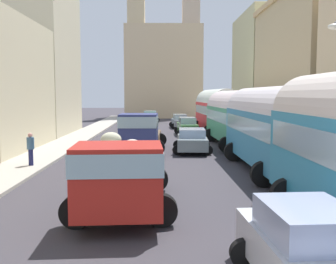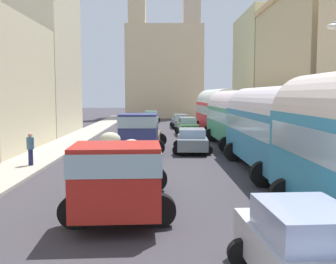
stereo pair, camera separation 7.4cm
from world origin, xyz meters
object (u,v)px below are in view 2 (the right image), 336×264
object	(u,v)px
car_1	(146,125)
car_4	(192,140)
car_5	(188,126)
pedestrian_2	(30,148)
parked_bus_2	(234,116)
parked_bus_1	(270,125)
car_2	(151,117)
cargo_truck_1	(141,131)
cargo_truck_0	(119,174)
car_0	(141,131)
car_3	(305,251)
parked_bus_3	(217,109)
car_6	(180,121)

from	to	relation	value
car_1	car_4	distance (m)	13.01
car_5	pedestrian_2	xyz separation A→B (m)	(-8.64, -15.46, 0.20)
car_1	car_5	world-z (taller)	car_5
parked_bus_2	parked_bus_1	bearing A→B (deg)	-90.00
parked_bus_2	car_4	bearing A→B (deg)	-139.87
car_1	car_2	xyz separation A→B (m)	(0.09, 13.01, 0.01)
cargo_truck_1	car_1	bearing A→B (deg)	90.89
car_4	car_5	bearing A→B (deg)	87.88
cargo_truck_1	cargo_truck_0	bearing A→B (deg)	-89.92
car_0	pedestrian_2	world-z (taller)	pedestrian_2
parked_bus_2	car_3	bearing A→B (deg)	-96.76
car_5	car_3	bearing A→B (deg)	-89.36
parked_bus_2	cargo_truck_0	bearing A→B (deg)	-112.16
parked_bus_2	car_4	world-z (taller)	parked_bus_2
parked_bus_1	parked_bus_2	size ratio (longest dim) A/B	1.02
car_3	parked_bus_2	bearing A→B (deg)	83.24
parked_bus_1	car_5	bearing A→B (deg)	99.33
parked_bus_3	car_3	bearing A→B (deg)	-94.70
car_2	car_6	xyz separation A→B (m)	(3.36, -7.76, -0.02)
car_6	pedestrian_2	size ratio (longest dim) A/B	2.32
parked_bus_1	cargo_truck_1	distance (m)	9.03
cargo_truck_0	car_5	size ratio (longest dim) A/B	1.57
car_0	car_3	size ratio (longest dim) A/B	0.98
car_0	car_4	size ratio (longest dim) A/B	0.92
car_3	pedestrian_2	xyz separation A→B (m)	(-8.95, 12.44, 0.18)
parked_bus_2	car_0	world-z (taller)	parked_bus_2
cargo_truck_1	pedestrian_2	distance (m)	7.39
car_4	car_6	world-z (taller)	car_6
car_6	pedestrian_2	xyz separation A→B (m)	(-8.36, -23.11, 0.24)
cargo_truck_0	car_0	xyz separation A→B (m)	(-0.32, 18.89, -0.45)
car_2	cargo_truck_1	bearing A→B (deg)	-89.77
car_0	car_4	world-z (taller)	car_0
cargo_truck_1	parked_bus_2	bearing A→B (deg)	22.15
parked_bus_3	car_1	bearing A→B (deg)	171.54
car_4	car_6	size ratio (longest dim) A/B	1.04
car_4	cargo_truck_0	bearing A→B (deg)	-103.89
cargo_truck_0	car_6	size ratio (longest dim) A/B	1.69
cargo_truck_0	car_1	size ratio (longest dim) A/B	1.86
car_0	cargo_truck_1	bearing A→B (deg)	-87.16
cargo_truck_1	car_3	xyz separation A→B (m)	(3.85, -17.79, -0.50)
car_3	parked_bus_1	bearing A→B (deg)	77.99
cargo_truck_1	car_3	world-z (taller)	cargo_truck_1
car_2	parked_bus_1	bearing A→B (deg)	-78.74
parked_bus_3	cargo_truck_0	distance (m)	25.15
car_0	cargo_truck_0	bearing A→B (deg)	-89.03
car_1	car_3	bearing A→B (deg)	-82.40
car_5	car_6	size ratio (longest dim) A/B	1.08
pedestrian_2	car_3	bearing A→B (deg)	-54.27
car_6	pedestrian_2	distance (m)	24.57
car_0	car_1	world-z (taller)	car_1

